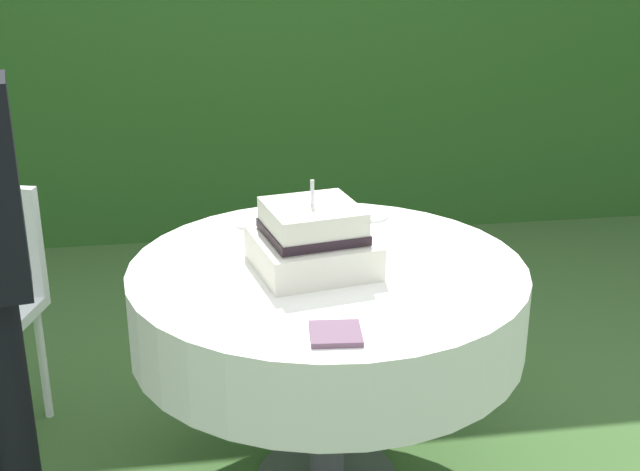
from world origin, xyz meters
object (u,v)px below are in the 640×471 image
object	(u,v)px
cake_table	(327,304)
napkin_stack	(336,334)
serving_plate_near	(368,215)
serving_plate_far	(252,223)
wedding_cake	(313,239)

from	to	relation	value
cake_table	napkin_stack	size ratio (longest dim) A/B	9.29
serving_plate_near	napkin_stack	distance (m)	0.90
serving_plate_far	cake_table	bearing A→B (deg)	-63.39
cake_table	serving_plate_near	xyz separation A→B (m)	(0.21, 0.41, 0.13)
serving_plate_near	napkin_stack	size ratio (longest dim) A/B	1.09
cake_table	wedding_cake	size ratio (longest dim) A/B	3.10
serving_plate_near	serving_plate_far	world-z (taller)	same
serving_plate_near	serving_plate_far	distance (m)	0.41
wedding_cake	serving_plate_far	distance (m)	0.43
cake_table	wedding_cake	xyz separation A→B (m)	(-0.04, -0.01, 0.22)
cake_table	serving_plate_far	bearing A→B (deg)	116.61
wedding_cake	serving_plate_far	bearing A→B (deg)	111.00
cake_table	serving_plate_near	world-z (taller)	serving_plate_near
serving_plate_near	napkin_stack	world-z (taller)	napkin_stack
napkin_stack	cake_table	bearing A→B (deg)	83.25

